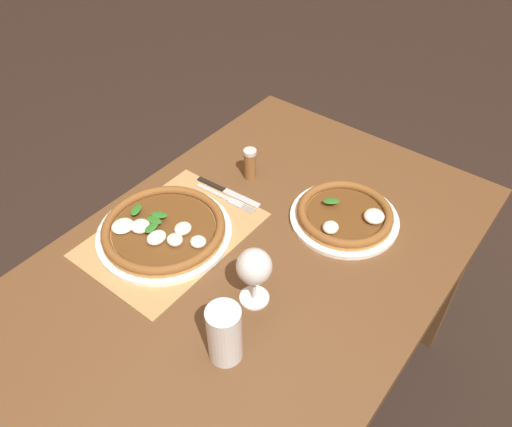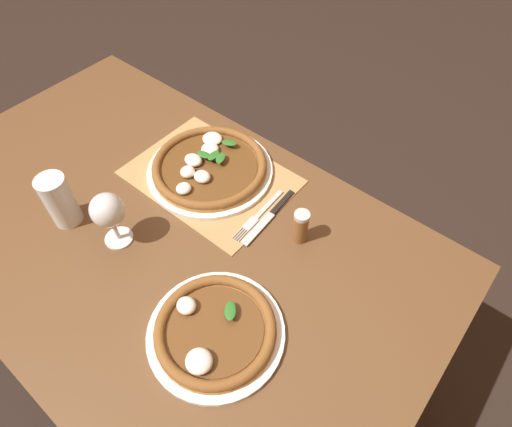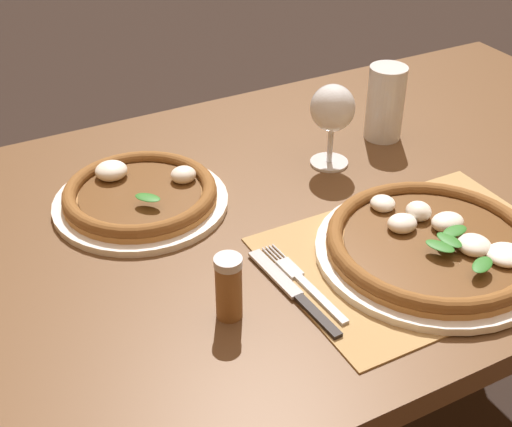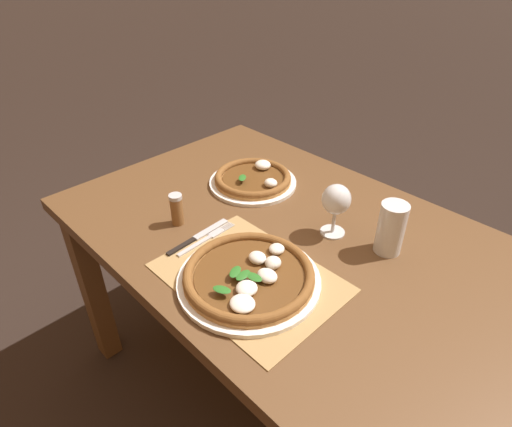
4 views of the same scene
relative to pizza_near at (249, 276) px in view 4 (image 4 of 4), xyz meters
name	(u,v)px [view 4 (image 4 of 4)]	position (x,y,z in m)	size (l,w,h in m)	color
ground_plane	(290,396)	(-0.02, 0.22, -0.76)	(24.00, 24.00, 0.00)	black
dining_table	(300,267)	(-0.02, 0.22, -0.12)	(1.45, 0.87, 0.74)	brown
paper_placemat	(249,277)	(-0.01, 0.01, -0.02)	(0.44, 0.32, 0.00)	#A88451
pizza_near	(249,276)	(0.00, 0.00, 0.00)	(0.35, 0.35, 0.05)	white
pizza_far	(253,179)	(-0.34, 0.34, 0.00)	(0.29, 0.29, 0.05)	white
wine_glass	(336,201)	(0.02, 0.31, 0.08)	(0.08, 0.08, 0.16)	silver
pint_glass	(391,229)	(0.17, 0.35, 0.05)	(0.07, 0.07, 0.15)	silver
fork	(207,239)	(-0.21, 0.03, -0.02)	(0.03, 0.20, 0.00)	#B7B7BC
knife	(198,236)	(-0.23, 0.02, -0.02)	(0.03, 0.22, 0.01)	black
pepper_shaker	(177,209)	(-0.33, 0.03, 0.03)	(0.04, 0.04, 0.10)	brown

